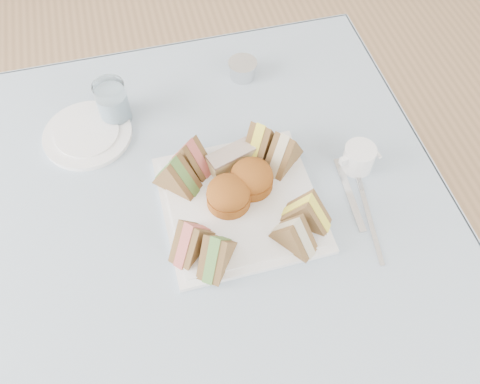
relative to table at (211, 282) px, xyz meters
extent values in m
plane|color=#9E7751|center=(0.00, 0.00, -0.37)|extent=(4.00, 4.00, 0.00)
cube|color=brown|center=(0.00, 0.00, 0.00)|extent=(0.90, 0.90, 0.74)
cube|color=#AEC1D1|center=(0.00, 0.00, 0.37)|extent=(1.02, 1.02, 0.01)
cube|color=white|center=(0.08, -0.01, 0.38)|extent=(0.31, 0.31, 0.01)
cylinder|color=brown|center=(0.05, -0.01, 0.42)|extent=(0.10, 0.10, 0.06)
cylinder|color=brown|center=(0.11, 0.02, 0.42)|extent=(0.11, 0.11, 0.06)
cube|color=#D4C585|center=(0.08, 0.08, 0.41)|extent=(0.11, 0.07, 0.05)
cylinder|color=white|center=(-0.21, 0.25, 0.38)|extent=(0.26, 0.26, 0.01)
cylinder|color=white|center=(-0.14, 0.29, 0.43)|extent=(0.08, 0.08, 0.10)
cylinder|color=silver|center=(0.18, 0.35, 0.40)|extent=(0.08, 0.08, 0.04)
cube|color=silver|center=(0.30, -0.04, 0.38)|extent=(0.03, 0.18, 0.00)
cube|color=silver|center=(0.32, -0.13, 0.38)|extent=(0.04, 0.17, 0.00)
cylinder|color=white|center=(0.34, 0.02, 0.41)|extent=(0.08, 0.08, 0.06)
camera|label=1|loc=(-0.06, -0.55, 1.26)|focal=38.00mm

